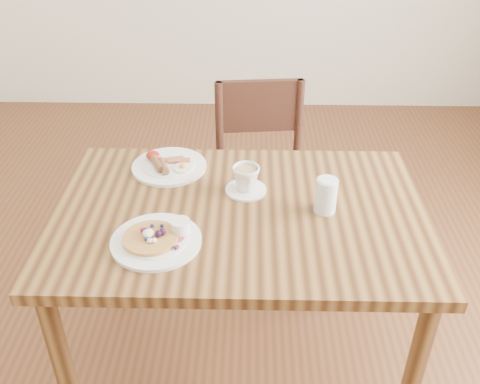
{
  "coord_description": "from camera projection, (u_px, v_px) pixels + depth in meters",
  "views": [
    {
      "loc": [
        0.03,
        -1.41,
        1.75
      ],
      "look_at": [
        0.0,
        0.0,
        0.82
      ],
      "focal_mm": 40.0,
      "sensor_mm": 36.0,
      "label": 1
    }
  ],
  "objects": [
    {
      "name": "ground",
      "position": [
        240.0,
        363.0,
        2.14
      ],
      "size": [
        5.0,
        5.0,
        0.0
      ],
      "primitive_type": "plane",
      "color": "#573018",
      "rests_on": "ground"
    },
    {
      "name": "teacup_saucer",
      "position": [
        246.0,
        180.0,
        1.79
      ],
      "size": [
        0.14,
        0.14,
        0.09
      ],
      "color": "white",
      "rests_on": "dining_table"
    },
    {
      "name": "dining_table",
      "position": [
        240.0,
        234.0,
        1.78
      ],
      "size": [
        1.2,
        0.8,
        0.75
      ],
      "color": "brown",
      "rests_on": "ground"
    },
    {
      "name": "breakfast_plate",
      "position": [
        168.0,
        165.0,
        1.94
      ],
      "size": [
        0.27,
        0.27,
        0.04
      ],
      "color": "white",
      "rests_on": "dining_table"
    },
    {
      "name": "pancake_plate",
      "position": [
        157.0,
        238.0,
        1.58
      ],
      "size": [
        0.27,
        0.27,
        0.06
      ],
      "color": "white",
      "rests_on": "dining_table"
    },
    {
      "name": "water_glass",
      "position": [
        326.0,
        196.0,
        1.69
      ],
      "size": [
        0.07,
        0.07,
        0.12
      ],
      "primitive_type": "cylinder",
      "color": "silver",
      "rests_on": "dining_table"
    },
    {
      "name": "chair_far",
      "position": [
        261.0,
        173.0,
        2.41
      ],
      "size": [
        0.46,
        0.46,
        0.88
      ],
      "rotation": [
        0.0,
        0.0,
        3.24
      ],
      "color": "#3E1F16",
      "rests_on": "ground"
    }
  ]
}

